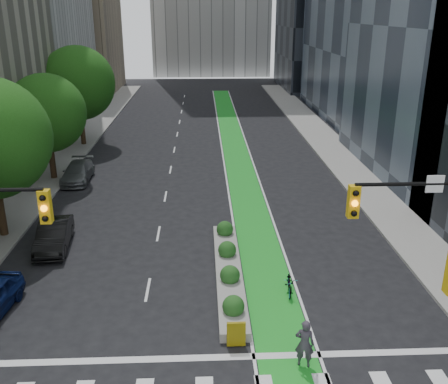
{
  "coord_description": "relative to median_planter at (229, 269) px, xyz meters",
  "views": [
    {
      "loc": [
        0.07,
        -13.68,
        11.8
      ],
      "look_at": [
        1.13,
        10.45,
        3.0
      ],
      "focal_mm": 40.0,
      "sensor_mm": 36.0,
      "label": 1
    }
  ],
  "objects": [
    {
      "name": "parked_car_left_far",
      "position": [
        -10.33,
        14.51,
        0.3
      ],
      "size": [
        2.02,
        4.69,
        1.35
      ],
      "primitive_type": "imported",
      "rotation": [
        0.0,
        0.0,
        0.03
      ],
      "color": "slate",
      "rests_on": "ground"
    },
    {
      "name": "ground",
      "position": [
        -1.2,
        -7.04,
        -0.37
      ],
      "size": [
        160.0,
        160.0,
        0.0
      ],
      "primitive_type": "plane",
      "color": "black",
      "rests_on": "ground"
    },
    {
      "name": "bike_lane_paint",
      "position": [
        1.8,
        22.96,
        -0.37
      ],
      "size": [
        2.2,
        70.0,
        0.01
      ],
      "primitive_type": "cube",
      "color": "green",
      "rests_on": "ground"
    },
    {
      "name": "sidewalk_left",
      "position": [
        -13.0,
        17.96,
        -0.3
      ],
      "size": [
        3.6,
        90.0,
        0.15
      ],
      "primitive_type": "cube",
      "color": "gray",
      "rests_on": "ground"
    },
    {
      "name": "cyclist",
      "position": [
        2.3,
        -6.38,
        0.55
      ],
      "size": [
        0.76,
        0.6,
        1.84
      ],
      "primitive_type": "imported",
      "rotation": [
        0.0,
        0.0,
        2.88
      ],
      "color": "#37323C",
      "rests_on": "ground"
    },
    {
      "name": "building_tan_far",
      "position": [
        -21.2,
        58.96,
        12.63
      ],
      "size": [
        14.0,
        16.0,
        26.0
      ],
      "primitive_type": "cube",
      "color": "tan",
      "rests_on": "ground"
    },
    {
      "name": "sidewalk_right",
      "position": [
        10.6,
        17.96,
        -0.3
      ],
      "size": [
        3.6,
        90.0,
        0.15
      ],
      "primitive_type": "cube",
      "color": "gray",
      "rests_on": "ground"
    },
    {
      "name": "tree_midfar",
      "position": [
        -12.2,
        14.96,
        4.57
      ],
      "size": [
        5.6,
        5.6,
        7.76
      ],
      "color": "black",
      "rests_on": "ground"
    },
    {
      "name": "tree_far",
      "position": [
        -12.2,
        24.96,
        5.32
      ],
      "size": [
        6.6,
        6.6,
        9.0
      ],
      "color": "black",
      "rests_on": "ground"
    },
    {
      "name": "bicycle",
      "position": [
        2.63,
        -1.52,
        0.07
      ],
      "size": [
        0.77,
        1.72,
        0.88
      ],
      "primitive_type": "imported",
      "rotation": [
        0.0,
        0.0,
        -0.11
      ],
      "color": "gray",
      "rests_on": "ground"
    },
    {
      "name": "parked_car_left_mid",
      "position": [
        -9.01,
        3.44,
        0.33
      ],
      "size": [
        1.92,
        4.41,
        1.41
      ],
      "primitive_type": "imported",
      "rotation": [
        0.0,
        0.0,
        0.1
      ],
      "color": "black",
      "rests_on": "ground"
    },
    {
      "name": "median_planter",
      "position": [
        0.0,
        0.0,
        0.0
      ],
      "size": [
        1.2,
        10.26,
        1.1
      ],
      "color": "gray",
      "rests_on": "ground"
    }
  ]
}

